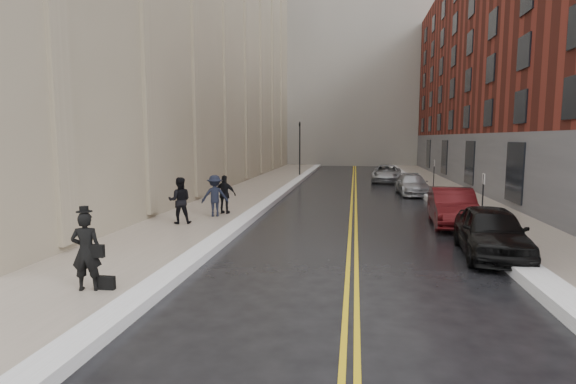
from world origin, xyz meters
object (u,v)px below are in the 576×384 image
(pedestrian_b, at_px, (215,196))
(pedestrian_c, at_px, (225,195))
(car_silver_far, at_px, (387,174))
(car_maroon, at_px, (452,207))
(pedestrian_a, at_px, (180,200))
(car_black, at_px, (491,232))
(car_silver_near, at_px, (412,185))
(pedestrian_main, at_px, (86,251))

(pedestrian_b, xyz_separation_m, pedestrian_c, (0.25, 0.74, -0.03))
(car_silver_far, xyz_separation_m, pedestrian_c, (-8.71, -18.27, 0.35))
(car_silver_far, xyz_separation_m, pedestrian_b, (-8.96, -19.02, 0.38))
(car_maroon, xyz_separation_m, pedestrian_a, (-11.34, -2.08, 0.33))
(pedestrian_b, bearing_deg, car_black, 138.37)
(car_silver_near, relative_size, pedestrian_main, 2.42)
(car_maroon, relative_size, pedestrian_a, 2.47)
(car_silver_near, bearing_deg, pedestrian_c, -137.87)
(pedestrian_a, bearing_deg, car_silver_far, -132.80)
(car_black, relative_size, pedestrian_b, 2.47)
(car_silver_far, height_order, pedestrian_b, pedestrian_b)
(car_maroon, xyz_separation_m, car_silver_near, (-0.39, 10.48, -0.13))
(pedestrian_a, height_order, pedestrian_b, pedestrian_a)
(car_silver_near, height_order, car_silver_far, car_silver_far)
(pedestrian_a, xyz_separation_m, pedestrian_c, (1.16, 2.65, -0.06))
(car_silver_far, height_order, pedestrian_a, pedestrian_a)
(pedestrian_b, bearing_deg, pedestrian_main, 74.06)
(car_maroon, distance_m, pedestrian_b, 10.44)
(car_maroon, xyz_separation_m, car_silver_far, (-1.47, 18.85, -0.08))
(pedestrian_b, bearing_deg, car_silver_far, -131.85)
(car_silver_near, xyz_separation_m, pedestrian_c, (-9.79, -9.90, 0.40))
(car_black, height_order, pedestrian_c, pedestrian_c)
(pedestrian_c, bearing_deg, car_silver_far, -111.45)
(car_silver_near, relative_size, car_silver_far, 0.88)
(pedestrian_main, xyz_separation_m, pedestrian_b, (-0.12, 10.13, 0.01))
(car_maroon, xyz_separation_m, pedestrian_main, (-10.31, -10.30, 0.29))
(car_silver_near, relative_size, pedestrian_b, 2.40)
(car_silver_near, distance_m, pedestrian_main, 23.03)
(car_silver_near, bearing_deg, pedestrian_a, -134.30)
(car_black, relative_size, car_maroon, 0.97)
(pedestrian_main, relative_size, pedestrian_c, 1.03)
(car_silver_near, height_order, pedestrian_c, pedestrian_c)
(car_maroon, xyz_separation_m, pedestrian_c, (-10.18, 0.57, 0.27))
(car_silver_far, xyz_separation_m, pedestrian_a, (-9.87, -20.92, 0.41))
(car_maroon, bearing_deg, pedestrian_b, -175.30)
(car_maroon, distance_m, car_silver_far, 18.90)
(pedestrian_a, bearing_deg, pedestrian_b, -133.04)
(car_silver_near, bearing_deg, car_black, -91.28)
(car_maroon, bearing_deg, car_silver_far, 98.22)
(car_maroon, xyz_separation_m, pedestrian_b, (-10.43, -0.17, 0.30))
(car_silver_far, xyz_separation_m, pedestrian_main, (-8.85, -29.14, 0.37))
(pedestrian_main, bearing_deg, pedestrian_c, -103.85)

